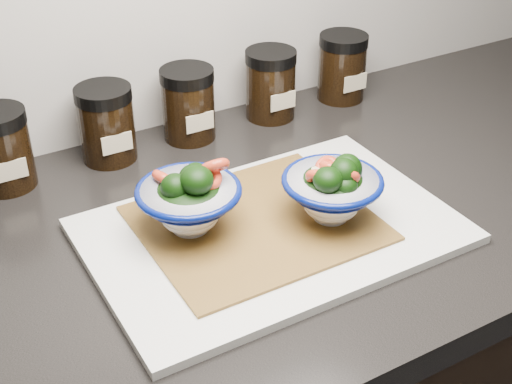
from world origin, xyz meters
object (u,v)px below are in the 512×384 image
spice_jar_d (188,104)px  spice_jar_c (107,124)px  bowl_left (190,200)px  spice_jar_e (271,84)px  bowl_right (333,190)px  spice_jar_b (1,149)px  spice_jar_f (342,67)px  cutting_board (271,231)px

spice_jar_d → spice_jar_c: bearing=180.0°
bowl_left → spice_jar_e: (0.26, 0.24, -0.00)m
bowl_right → spice_jar_e: bearing=72.7°
bowl_left → spice_jar_b: (-0.17, 0.24, -0.00)m
spice_jar_e → spice_jar_f: size_ratio=1.00×
spice_jar_d → spice_jar_e: 0.15m
bowl_right → spice_jar_b: (-0.33, 0.31, -0.00)m
cutting_board → spice_jar_c: bearing=110.4°
cutting_board → spice_jar_f: spice_jar_f is taller
spice_jar_f → spice_jar_d: bearing=180.0°
spice_jar_c → spice_jar_e: 0.28m
spice_jar_d → spice_jar_e: (0.15, 0.00, 0.00)m
bowl_left → spice_jar_f: bowl_left is taller
spice_jar_d → spice_jar_f: same height
spice_jar_d → spice_jar_f: size_ratio=1.00×
cutting_board → spice_jar_d: size_ratio=3.98×
spice_jar_c → spice_jar_d: (0.13, 0.00, 0.00)m
spice_jar_e → spice_jar_f: same height
bowl_right → spice_jar_d: 0.31m
cutting_board → spice_jar_e: (0.17, 0.29, 0.05)m
bowl_left → spice_jar_f: size_ratio=1.15×
bowl_left → spice_jar_b: size_ratio=1.15×
spice_jar_c → spice_jar_d: same height
spice_jar_f → cutting_board: bearing=-137.5°
bowl_left → cutting_board: bearing=-26.1°
spice_jar_b → cutting_board: bearing=-48.1°
spice_jar_c → spice_jar_f: (0.42, 0.00, 0.00)m
spice_jar_d → spice_jar_e: size_ratio=1.00×
spice_jar_c → spice_jar_f: 0.42m
bowl_right → spice_jar_f: 0.39m
bowl_left → spice_jar_d: bearing=64.8°
bowl_right → spice_jar_f: bearing=52.5°
cutting_board → bowl_left: 0.11m
cutting_board → spice_jar_e: size_ratio=3.98×
bowl_left → spice_jar_d: 0.27m
spice_jar_d → spice_jar_e: bearing=0.0°
spice_jar_b → spice_jar_d: size_ratio=1.00×
spice_jar_b → spice_jar_e: same height
cutting_board → spice_jar_e: 0.34m
bowl_right → spice_jar_c: (-0.18, 0.31, -0.00)m
bowl_right → spice_jar_e: spice_jar_e is taller
spice_jar_f → bowl_left: bearing=-148.9°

